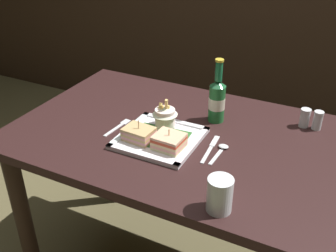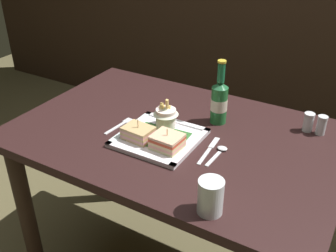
# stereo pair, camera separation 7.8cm
# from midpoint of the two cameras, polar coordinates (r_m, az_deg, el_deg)

# --- Properties ---
(dining_table) EXTENTS (1.18, 0.78, 0.75)m
(dining_table) POSITION_cam_midpoint_polar(r_m,az_deg,el_deg) (1.50, -0.38, -4.79)
(dining_table) COLOR black
(dining_table) RESTS_ON ground_plane
(square_plate) EXTENTS (0.27, 0.27, 0.02)m
(square_plate) POSITION_cam_midpoint_polar(r_m,az_deg,el_deg) (1.39, -2.81, -1.80)
(square_plate) COLOR white
(square_plate) RESTS_ON dining_table
(sandwich_half_left) EXTENTS (0.11, 0.08, 0.08)m
(sandwich_half_left) POSITION_cam_midpoint_polar(r_m,az_deg,el_deg) (1.37, -5.83, -1.15)
(sandwich_half_left) COLOR tan
(sandwich_half_left) RESTS_ON square_plate
(sandwich_half_right) EXTENTS (0.10, 0.09, 0.07)m
(sandwich_half_right) POSITION_cam_midpoint_polar(r_m,az_deg,el_deg) (1.32, -1.55, -2.25)
(sandwich_half_right) COLOR #D4C28A
(sandwich_half_right) RESTS_ON square_plate
(fries_cup) EXTENTS (0.09, 0.09, 0.12)m
(fries_cup) POSITION_cam_midpoint_polar(r_m,az_deg,el_deg) (1.43, -2.03, 1.58)
(fries_cup) COLOR silver
(fries_cup) RESTS_ON square_plate
(beer_bottle) EXTENTS (0.06, 0.06, 0.24)m
(beer_bottle) POSITION_cam_midpoint_polar(r_m,az_deg,el_deg) (1.48, 5.54, 3.83)
(beer_bottle) COLOR #1F682E
(beer_bottle) RESTS_ON dining_table
(water_glass) EXTENTS (0.07, 0.07, 0.10)m
(water_glass) POSITION_cam_midpoint_polar(r_m,az_deg,el_deg) (1.08, 5.32, -10.02)
(water_glass) COLOR silver
(water_glass) RESTS_ON dining_table
(fork) EXTENTS (0.03, 0.14, 0.00)m
(fork) POSITION_cam_midpoint_polar(r_m,az_deg,el_deg) (1.49, -8.60, -0.10)
(fork) COLOR silver
(fork) RESTS_ON dining_table
(knife) EXTENTS (0.03, 0.18, 0.00)m
(knife) POSITION_cam_midpoint_polar(r_m,az_deg,el_deg) (1.35, 4.48, -3.19)
(knife) COLOR silver
(knife) RESTS_ON dining_table
(spoon) EXTENTS (0.03, 0.13, 0.01)m
(spoon) POSITION_cam_midpoint_polar(r_m,az_deg,el_deg) (1.34, 6.03, -3.35)
(spoon) COLOR silver
(spoon) RESTS_ON dining_table
(salt_shaker) EXTENTS (0.04, 0.04, 0.07)m
(salt_shaker) POSITION_cam_midpoint_polar(r_m,az_deg,el_deg) (1.53, 17.62, 0.97)
(salt_shaker) COLOR silver
(salt_shaker) RESTS_ON dining_table
(pepper_shaker) EXTENTS (0.03, 0.03, 0.07)m
(pepper_shaker) POSITION_cam_midpoint_polar(r_m,az_deg,el_deg) (1.53, 19.28, 0.60)
(pepper_shaker) COLOR silver
(pepper_shaker) RESTS_ON dining_table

